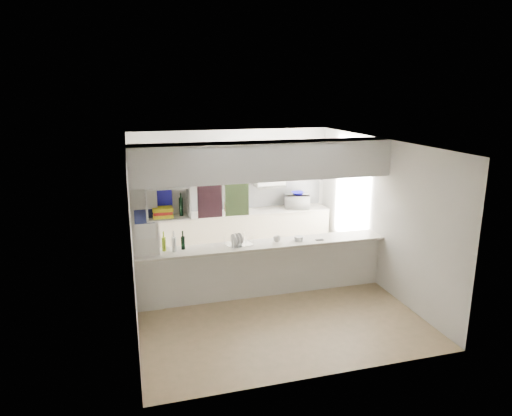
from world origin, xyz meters
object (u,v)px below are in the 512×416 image
object	(u,v)px
microwave	(297,201)
dish_rack	(239,240)
bowl	(298,193)
wine_bottles	(169,244)

from	to	relation	value
microwave	dish_rack	distance (m)	2.72
microwave	bowl	distance (m)	0.18
bowl	wine_bottles	distance (m)	3.56
microwave	bowl	size ratio (longest dim) A/B	1.97
bowl	wine_bottles	size ratio (longest dim) A/B	0.52
bowl	dish_rack	world-z (taller)	bowl
bowl	wine_bottles	bearing A→B (deg)	-145.18
bowl	wine_bottles	xyz separation A→B (m)	(-2.92, -2.03, -0.20)
microwave	wine_bottles	xyz separation A→B (m)	(-2.91, -2.04, -0.03)
wine_bottles	bowl	bearing A→B (deg)	34.82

